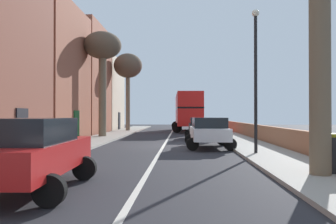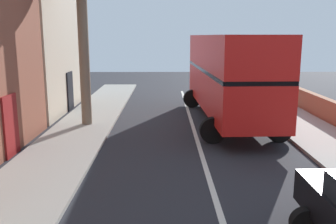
# 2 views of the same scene
# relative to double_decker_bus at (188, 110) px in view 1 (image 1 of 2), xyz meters

# --- Properties ---
(ground_plane) EXTENTS (84.00, 84.00, 0.00)m
(ground_plane) POSITION_rel_double_decker_bus_xyz_m (-1.70, -17.13, -2.35)
(ground_plane) COLOR #28282D
(road_centre_line) EXTENTS (0.16, 54.00, 0.01)m
(road_centre_line) POSITION_rel_double_decker_bus_xyz_m (-1.70, -17.13, -2.35)
(road_centre_line) COLOR silver
(road_centre_line) RESTS_ON ground
(sidewalk_left) EXTENTS (2.60, 60.00, 0.12)m
(sidewalk_left) POSITION_rel_double_decker_bus_xyz_m (-6.60, -17.13, -2.29)
(sidewalk_left) COLOR #9E998E
(sidewalk_left) RESTS_ON ground
(sidewalk_right) EXTENTS (2.60, 60.00, 0.12)m
(sidewalk_right) POSITION_rel_double_decker_bus_xyz_m (3.20, -17.13, -2.29)
(sidewalk_right) COLOR #9E998E
(sidewalk_right) RESTS_ON ground
(terraced_houses_left) EXTENTS (4.07, 47.68, 11.00)m
(terraced_houses_left) POSITION_rel_double_decker_bus_xyz_m (-10.20, -17.94, 2.70)
(terraced_houses_left) COLOR brown
(terraced_houses_left) RESTS_ON ground
(boundary_wall_right) EXTENTS (0.36, 54.00, 1.09)m
(boundary_wall_right) POSITION_rel_double_decker_bus_xyz_m (4.75, -17.13, -1.81)
(boundary_wall_right) COLOR #9E6647
(boundary_wall_right) RESTS_ON ground
(double_decker_bus) EXTENTS (3.83, 10.72, 4.06)m
(double_decker_bus) POSITION_rel_double_decker_bus_xyz_m (0.00, 0.00, 0.00)
(double_decker_bus) COLOR red
(double_decker_bus) RESTS_ON ground
(parked_car_red_left_0) EXTENTS (2.66, 4.41, 1.71)m
(parked_car_red_left_0) POSITION_rel_double_decker_bus_xyz_m (-4.20, -28.82, -1.39)
(parked_car_red_left_0) COLOR #AD1919
(parked_car_red_left_0) RESTS_ON ground
(parked_car_black_right_2) EXTENTS (2.49, 4.53, 1.61)m
(parked_car_black_right_2) POSITION_rel_double_decker_bus_xyz_m (0.80, -11.93, -1.42)
(parked_car_black_right_2) COLOR black
(parked_car_black_right_2) RESTS_ON ground
(parked_car_white_right_3) EXTENTS (2.57, 4.60, 1.64)m
(parked_car_white_right_3) POSITION_rel_double_decker_bus_xyz_m (0.80, -18.46, -1.42)
(parked_car_white_right_3) COLOR silver
(parked_car_white_right_3) RESTS_ON ground
(street_tree_left_0) EXTENTS (2.98, 2.98, 8.25)m
(street_tree_left_0) POSITION_rel_double_decker_bus_xyz_m (-6.92, -10.59, 4.50)
(street_tree_left_0) COLOR brown
(street_tree_left_0) RESTS_ON sidewalk_left
(street_tree_left_2) EXTENTS (3.07, 3.07, 8.33)m
(street_tree_left_2) POSITION_rel_double_decker_bus_xyz_m (-6.49, -0.94, 4.59)
(street_tree_left_2) COLOR #7A6B56
(street_tree_left_2) RESTS_ON sidewalk_left
(lamppost_right) EXTENTS (0.32, 0.32, 6.31)m
(lamppost_right) POSITION_rel_double_decker_bus_xyz_m (2.60, -21.73, 1.45)
(lamppost_right) COLOR black
(lamppost_right) RESTS_ON sidewalk_right
(litter_bin_right) EXTENTS (0.55, 0.55, 1.13)m
(litter_bin_right) POSITION_rel_double_decker_bus_xyz_m (3.60, -26.61, -1.66)
(litter_bin_right) COLOR black
(litter_bin_right) RESTS_ON sidewalk_right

